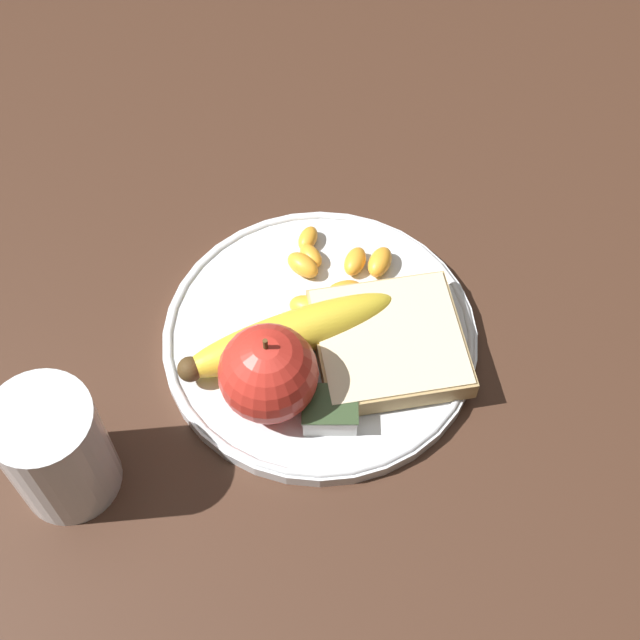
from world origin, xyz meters
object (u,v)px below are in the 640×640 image
plate (320,336)px  fork (317,326)px  juice_glass (57,452)px  banana (288,336)px  apple (268,374)px  bread_slice (389,343)px  jam_packet (330,410)px

plate → fork: 0.01m
juice_glass → banana: (-0.16, -0.11, -0.02)m
juice_glass → apple: size_ratio=1.22×
apple → bread_slice: (-0.09, -0.04, -0.03)m
banana → bread_slice: size_ratio=1.35×
jam_packet → fork: bearing=-82.9°
juice_glass → banana: size_ratio=0.57×
banana → fork: size_ratio=1.19×
apple → juice_glass: bearing=23.1°
juice_glass → fork: size_ratio=0.69×
plate → bread_slice: bread_slice is taller
apple → fork: size_ratio=0.56×
plate → banana: (0.03, 0.01, 0.02)m
jam_packet → bread_slice: bearing=-128.4°
bread_slice → jam_packet: bearing=51.6°
plate → fork: size_ratio=1.71×
juice_glass → jam_packet: 0.20m
apple → jam_packet: (-0.05, 0.02, -0.03)m
jam_packet → plate: bearing=-84.4°
plate → juice_glass: (0.19, 0.12, 0.04)m
apple → fork: (-0.04, -0.07, -0.04)m
bread_slice → jam_packet: 0.08m
fork → jam_packet: (-0.01, 0.08, 0.01)m
jam_packet → banana: bearing=-61.9°
bread_slice → jam_packet: size_ratio=3.12×
banana → jam_packet: (-0.03, 0.06, -0.01)m
apple → banana: bearing=-105.7°
juice_glass → fork: (-0.18, -0.13, -0.03)m
banana → bread_slice: banana is taller
plate → juice_glass: bearing=33.3°
apple → bread_slice: 0.11m
plate → bread_slice: 0.06m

